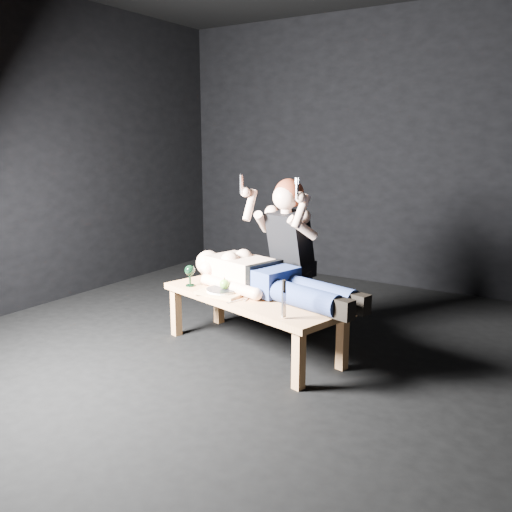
# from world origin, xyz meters

# --- Properties ---
(ground) EXTENTS (5.00, 5.00, 0.00)m
(ground) POSITION_xyz_m (0.00, 0.00, 0.00)
(ground) COLOR black
(ground) RESTS_ON ground
(back_wall) EXTENTS (5.00, 0.00, 5.00)m
(back_wall) POSITION_xyz_m (0.00, 2.50, 1.50)
(back_wall) COLOR black
(back_wall) RESTS_ON ground
(table) EXTENTS (1.64, 0.94, 0.45)m
(table) POSITION_xyz_m (-0.06, -0.02, 0.23)
(table) COLOR tan
(table) RESTS_ON ground
(lying_man) EXTENTS (1.73, 0.90, 0.28)m
(lying_man) POSITION_xyz_m (0.02, 0.10, 0.59)
(lying_man) COLOR #DEAF93
(lying_man) RESTS_ON table
(kneeling_woman) EXTENTS (0.87, 0.94, 1.35)m
(kneeling_woman) POSITION_xyz_m (0.01, 0.55, 0.68)
(kneeling_woman) COLOR black
(kneeling_woman) RESTS_ON ground
(serving_tray) EXTENTS (0.36, 0.26, 0.02)m
(serving_tray) POSITION_xyz_m (-0.28, -0.11, 0.46)
(serving_tray) COLOR tan
(serving_tray) RESTS_ON table
(plate) EXTENTS (0.24, 0.24, 0.02)m
(plate) POSITION_xyz_m (-0.28, -0.11, 0.48)
(plate) COLOR white
(plate) RESTS_ON serving_tray
(apple) EXTENTS (0.08, 0.08, 0.08)m
(apple) POSITION_xyz_m (-0.26, -0.10, 0.53)
(apple) COLOR #4F9627
(apple) RESTS_ON plate
(goblet) EXTENTS (0.10, 0.10, 0.17)m
(goblet) POSITION_xyz_m (-0.63, -0.07, 0.54)
(goblet) COLOR black
(goblet) RESTS_ON table
(fork_flat) EXTENTS (0.05, 0.16, 0.01)m
(fork_flat) POSITION_xyz_m (-0.47, -0.08, 0.45)
(fork_flat) COLOR #B2B2B7
(fork_flat) RESTS_ON table
(knife_flat) EXTENTS (0.06, 0.16, 0.01)m
(knife_flat) POSITION_xyz_m (-0.08, -0.22, 0.45)
(knife_flat) COLOR #B2B2B7
(knife_flat) RESTS_ON table
(spoon_flat) EXTENTS (0.05, 0.16, 0.01)m
(spoon_flat) POSITION_xyz_m (-0.04, -0.11, 0.45)
(spoon_flat) COLOR #B2B2B7
(spoon_flat) RESTS_ON table
(carving_knife) EXTENTS (0.04, 0.05, 0.27)m
(carving_knife) POSITION_xyz_m (0.41, -0.37, 0.58)
(carving_knife) COLOR #B2B2B7
(carving_knife) RESTS_ON table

